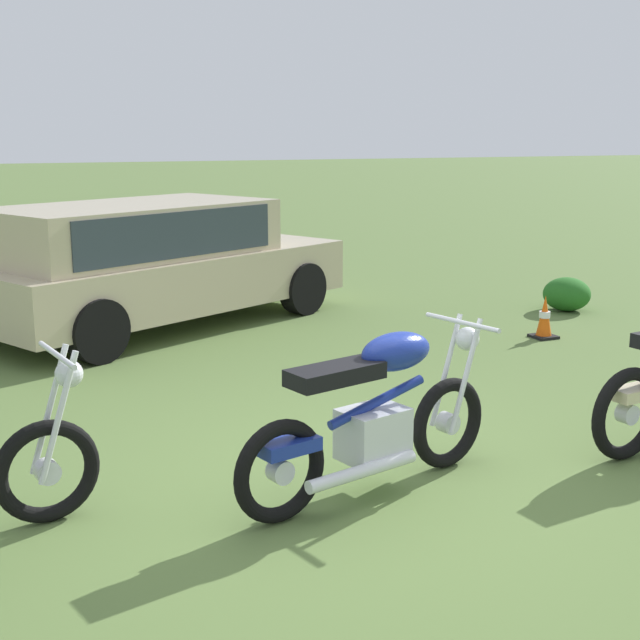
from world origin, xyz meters
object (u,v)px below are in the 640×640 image
Objects in this scene: motorcycle_blue at (374,416)px; shrub_low at (567,294)px; car_beige at (147,256)px; traffic_cone at (544,319)px.

shrub_low is (4.71, 4.03, -0.28)m from motorcycle_blue.
car_beige is at bearing 78.80° from motorcycle_blue.
motorcycle_blue reaches higher than shrub_low.
traffic_cone reaches higher than shrub_low.
traffic_cone is (3.54, 2.94, -0.28)m from motorcycle_blue.
traffic_cone is at bearing -55.98° from car_beige.
shrub_low is (1.17, 1.09, -0.00)m from traffic_cone.
traffic_cone is at bearing -137.13° from shrub_low.
traffic_cone is (3.85, -2.18, -0.62)m from car_beige.
shrub_low is (5.02, -1.09, -0.62)m from car_beige.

